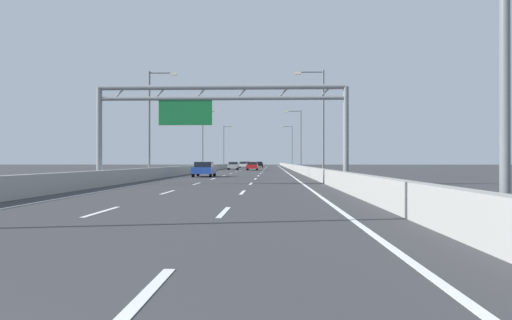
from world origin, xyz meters
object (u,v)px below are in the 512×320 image
sign_gantry (217,109)px  blue_car (204,169)px  streetlamp_left_mid (152,117)px  streetlamp_right_distant (291,144)px  yellow_car (247,164)px  black_car (260,164)px  streetlamp_left_far (204,137)px  streetlamp_left_distant (225,144)px  white_car (243,165)px  streetlamp_right_mid (321,117)px  silver_car (233,166)px  red_car (252,166)px  streetlamp_right_far (299,136)px

sign_gantry → blue_car: bearing=100.8°
blue_car → sign_gantry: bearing=-79.2°
streetlamp_left_mid → streetlamp_right_distant: (14.93, 66.35, 0.00)m
yellow_car → black_car: bearing=-67.9°
sign_gantry → yellow_car: size_ratio=3.50×
sign_gantry → streetlamp_left_far: 45.75m
sign_gantry → streetlamp_left_distant: size_ratio=1.69×
blue_car → white_car: bearing=90.0°
white_car → yellow_car: 22.82m
streetlamp_right_mid → silver_car: (-11.20, 43.79, -4.67)m
red_car → streetlamp_left_distant: bearing=105.0°
streetlamp_left_distant → red_car: streetlamp_left_distant is taller
streetlamp_right_far → blue_car: bearing=-110.5°
sign_gantry → yellow_car: (-3.54, 103.47, -4.08)m
streetlamp_right_far → streetlamp_left_distant: size_ratio=1.00×
streetlamp_right_mid → white_car: 69.66m
streetlamp_right_mid → blue_car: (-10.85, 4.15, -4.66)m
sign_gantry → streetlamp_right_mid: streetlamp_right_mid is taller
streetlamp_left_distant → black_car: streetlamp_left_distant is taller
sign_gantry → red_car: 51.01m
streetlamp_right_far → black_car: streetlamp_right_far is taller
streetlamp_left_far → blue_car: 29.68m
red_car → silver_car: size_ratio=1.01×
blue_car → yellow_car: bearing=90.3°
sign_gantry → streetlamp_left_far: size_ratio=1.69×
sign_gantry → streetlamp_right_far: bearing=80.2°
streetlamp_left_far → sign_gantry: bearing=-81.0°
silver_car → yellow_car: (-0.11, 47.67, 0.02)m
red_car → yellow_car: size_ratio=0.95×
streetlamp_left_far → red_car: bearing=37.6°
streetlamp_left_far → yellow_car: 58.58m
streetlamp_right_far → sign_gantry: bearing=-99.8°
yellow_car → streetlamp_left_distant: bearing=-98.2°
streetlamp_left_mid → yellow_car: (3.62, 91.46, -4.64)m
streetlamp_left_mid → red_car: size_ratio=2.18×
white_car → streetlamp_right_distant: bearing=-12.0°
blue_car → streetlamp_left_distant: bearing=93.8°
yellow_car → blue_car: bearing=-89.7°
red_car → streetlamp_right_distant: bearing=74.6°
streetlamp_left_mid → white_car: streetlamp_left_mid is taller
blue_car → black_car: (3.41, 77.78, 0.01)m
streetlamp_left_distant → streetlamp_right_distant: 14.93m
blue_car → streetlamp_right_far: bearing=69.5°
silver_car → yellow_car: size_ratio=0.94×
streetlamp_left_far → streetlamp_left_distant: size_ratio=1.00×
blue_car → black_car: size_ratio=0.93×
streetlamp_left_distant → black_car: bearing=64.3°
streetlamp_right_mid → blue_car: bearing=159.1°
blue_car → yellow_car: (-0.46, 87.32, 0.02)m
streetlamp_left_far → red_car: size_ratio=2.18×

